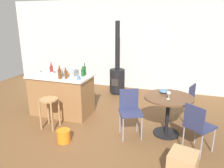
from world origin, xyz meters
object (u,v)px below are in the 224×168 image
Objects in this scene: folding_chair_near at (130,109)px; bottle_1 at (83,72)px; bottle_2 at (52,70)px; dining_table at (168,106)px; folding_chair_left at (185,100)px; serving_bowl at (164,91)px; cardboard_box at (183,166)px; bottle_0 at (85,70)px; kitchen_island at (62,95)px; bottle_3 at (39,69)px; bottle_6 at (66,74)px; wood_stove at (117,76)px; bottle_4 at (60,74)px; cup_0 at (52,75)px; toolbox at (67,72)px; wine_glass at (169,93)px; plastic_bucket at (64,136)px; bottle_5 at (51,70)px; cup_1 at (44,73)px; wooden_stool at (49,106)px; folding_chair_far at (198,125)px; cup_2 at (79,78)px.

bottle_1 is at bearing 155.95° from folding_chair_near.
bottle_1 is 0.78× the size of bottle_2.
folding_chair_left is at bearing 65.16° from dining_table.
serving_bowl reaches higher than cardboard_box.
bottle_0 reaches higher than bottle_1.
kitchen_island reaches higher than serving_bowl.
bottle_3 is 0.92× the size of bottle_6.
cardboard_box is (1.94, -3.18, -0.32)m from wood_stove.
bottle_4 is at bearing -173.68° from serving_bowl.
serving_bowl is (2.38, 0.16, -0.18)m from cup_0.
bottle_0 is 0.47m from bottle_6.
toolbox is 3.12× the size of wine_glass.
folding_chair_near is at bearing 30.84° from plastic_bucket.
bottle_5 is 1.78m from plastic_bucket.
wood_stove is at bearing 121.34° from cardboard_box.
folding_chair_left is 6.85× the size of cup_1.
bottle_4 is 0.26m from cup_0.
wood_stove is (-1.61, 1.98, -0.06)m from dining_table.
toolbox is 1.62× the size of bottle_0.
kitchen_island is 5.07× the size of bottle_0.
bottle_5 is (-0.82, 0.03, -0.01)m from bottle_1.
bottle_3 is (-1.38, -1.75, 0.49)m from wood_stove.
cup_0 is at bearing -55.94° from bottle_2.
bottle_4 is at bearing -34.99° from bottle_2.
bottle_3 is at bearing 174.72° from bottle_2.
folding_chair_near is 1.56m from bottle_6.
cup_1 is (-0.13, -0.10, -0.06)m from bottle_2.
toolbox reaches higher than folding_chair_near.
dining_table is 1.29m from cardboard_box.
bottle_3 is 2.10× the size of cup_0.
wood_stove is at bearing 65.86° from cup_0.
bottle_2 is at bearing -119.27° from wood_stove.
bottle_1 is at bearing 12.48° from cup_1.
bottle_2 reaches higher than bottle_1.
bottle_1 is at bearing 7.21° from bottle_2.
wooden_stool is at bearing -116.16° from bottle_1.
wooden_stool is 1.16m from bottle_3.
folding_chair_far is 2.31m from plastic_bucket.
cup_2 is 0.26× the size of cardboard_box.
dining_table is 2.66m from bottle_2.
wooden_stool is 1.12m from bottle_0.
cup_0 is at bearing 178.50° from cup_2.
folding_chair_far is 0.71m from wine_glass.
bottle_1 reaches higher than plastic_bucket.
toolbox is at bearing 1.98° from bottle_3.
folding_chair_near is 2.18× the size of cardboard_box.
dining_table is 8.49× the size of cup_0.
bottle_1 is (-1.22, 0.54, 0.48)m from folding_chair_near.
bottle_4 is at bearing 171.49° from folding_chair_far.
bottle_2 is 2.64m from wine_glass.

